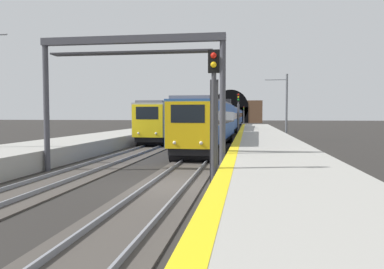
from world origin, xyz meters
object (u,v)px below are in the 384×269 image
at_px(train_adjacent_platform, 188,118).
at_px(railway_signal_far, 244,113).
at_px(railway_signal_mid, 238,111).
at_px(train_main_approaching, 228,118).
at_px(railway_signal_near, 214,112).
at_px(overhead_signal_gantry, 131,68).
at_px(catenary_mast_far, 286,107).

bearing_deg(train_adjacent_platform, railway_signal_far, 174.53).
distance_m(train_adjacent_platform, railway_signal_mid, 8.73).
distance_m(train_main_approaching, train_adjacent_platform, 10.03).
bearing_deg(railway_signal_near, train_main_approaching, -177.64).
xyz_separation_m(train_adjacent_platform, railway_signal_far, (57.91, -6.92, 0.82)).
distance_m(railway_signal_near, overhead_signal_gantry, 6.97).
relative_size(train_main_approaching, railway_signal_far, 15.11).
relative_size(railway_signal_near, overhead_signal_gantry, 0.55).
relative_size(railway_signal_near, railway_signal_mid, 0.93).
height_order(train_adjacent_platform, catenary_mast_far, catenary_mast_far).
bearing_deg(railway_signal_near, railway_signal_far, -180.00).
relative_size(railway_signal_mid, catenary_mast_far, 0.76).
height_order(train_adjacent_platform, railway_signal_mid, railway_signal_mid).
xyz_separation_m(train_adjacent_platform, railway_signal_near, (-37.95, -6.92, 0.65)).
xyz_separation_m(railway_signal_near, overhead_signal_gantry, (4.96, 4.42, 2.11)).
bearing_deg(railway_signal_far, railway_signal_near, 0.00).
bearing_deg(railway_signal_mid, train_adjacent_platform, -127.10).
height_order(train_main_approaching, railway_signal_near, railway_signal_near).
xyz_separation_m(train_adjacent_platform, overhead_signal_gantry, (-32.99, -2.50, 2.76)).
distance_m(railway_signal_mid, catenary_mast_far, 6.79).
xyz_separation_m(train_main_approaching, overhead_signal_gantry, (-41.70, 2.50, 2.81)).
xyz_separation_m(railway_signal_near, railway_signal_far, (95.86, 0.00, 0.17)).
bearing_deg(train_main_approaching, railway_signal_far, 179.40).
distance_m(railway_signal_mid, overhead_signal_gantry, 28.17).
height_order(train_main_approaching, overhead_signal_gantry, overhead_signal_gantry).
height_order(railway_signal_near, catenary_mast_far, catenary_mast_far).
xyz_separation_m(railway_signal_near, catenary_mast_far, (28.26, -5.11, 0.73)).
height_order(overhead_signal_gantry, catenary_mast_far, catenary_mast_far).
bearing_deg(train_main_approaching, railway_signal_mid, 9.50).
bearing_deg(railway_signal_far, catenary_mast_far, 4.32).
bearing_deg(train_main_approaching, railway_signal_near, 4.00).
bearing_deg(catenary_mast_far, overhead_signal_gantry, 157.77).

